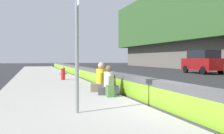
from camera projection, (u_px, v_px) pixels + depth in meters
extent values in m
plane|color=#2B2B2D|center=(172.00, 114.00, 7.10)|extent=(160.00, 160.00, 0.00)
cube|color=#A8A59E|center=(72.00, 118.00, 6.34)|extent=(80.00, 4.40, 0.14)
cube|color=#545456|center=(172.00, 98.00, 7.08)|extent=(76.00, 0.44, 0.85)
cube|color=#8CC62D|center=(164.00, 100.00, 7.02)|extent=(74.48, 0.01, 0.54)
cylinder|color=gray|center=(77.00, 40.00, 6.51)|extent=(0.09, 0.09, 3.60)
cylinder|color=red|center=(63.00, 74.00, 16.59)|extent=(0.24, 0.24, 0.72)
cone|color=gray|center=(63.00, 67.00, 16.58)|extent=(0.26, 0.26, 0.16)
cylinder|color=gray|center=(66.00, 74.00, 16.64)|extent=(0.10, 0.12, 0.10)
cylinder|color=gray|center=(60.00, 74.00, 16.54)|extent=(0.10, 0.12, 0.10)
cube|color=#424247|center=(109.00, 90.00, 9.98)|extent=(0.84, 0.92, 0.29)
cylinder|color=beige|center=(109.00, 79.00, 9.97)|extent=(0.37, 0.37, 0.55)
sphere|color=brown|center=(109.00, 68.00, 9.96)|extent=(0.24, 0.24, 0.24)
cylinder|color=beige|center=(109.00, 80.00, 10.18)|extent=(0.31, 0.20, 0.48)
cylinder|color=beige|center=(109.00, 81.00, 9.77)|extent=(0.31, 0.20, 0.48)
cube|color=#706651|center=(101.00, 87.00, 10.93)|extent=(0.90, 1.00, 0.32)
cylinder|color=gold|center=(101.00, 76.00, 10.91)|extent=(0.41, 0.41, 0.60)
sphere|color=tan|center=(101.00, 65.00, 10.90)|extent=(0.26, 0.26, 0.26)
cylinder|color=gold|center=(101.00, 77.00, 11.14)|extent=(0.33, 0.21, 0.53)
cylinder|color=gold|center=(101.00, 78.00, 10.69)|extent=(0.33, 0.21, 0.53)
cube|color=#4C7A3D|center=(110.00, 91.00, 9.27)|extent=(0.32, 0.22, 0.40)
cube|color=#4C7A3D|center=(114.00, 93.00, 9.32)|extent=(0.22, 0.06, 0.20)
cube|color=maroon|center=(203.00, 64.00, 25.95)|extent=(4.85, 2.05, 1.10)
cube|color=black|center=(203.00, 54.00, 25.82)|extent=(3.15, 1.81, 0.80)
cylinder|color=black|center=(186.00, 69.00, 27.21)|extent=(0.77, 0.24, 0.76)
cylinder|color=black|center=(202.00, 69.00, 27.68)|extent=(0.77, 0.24, 0.76)
cylinder|color=black|center=(203.00, 70.00, 24.24)|extent=(0.77, 0.24, 0.76)
cylinder|color=black|center=(221.00, 70.00, 24.72)|extent=(0.77, 0.24, 0.76)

